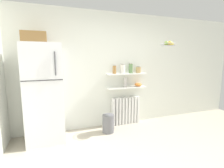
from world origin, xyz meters
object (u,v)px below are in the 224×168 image
at_px(radiator, 126,111).
at_px(storage_jar_2, 131,68).
at_px(storage_jar_1, 123,69).
at_px(vase, 126,82).
at_px(trash_bin, 108,124).
at_px(storage_jar_0, 114,69).
at_px(storage_jar_3, 138,70).
at_px(shelf_bowl, 138,85).
at_px(hanging_fruit_basket, 169,44).
at_px(refrigerator, 44,91).

bearing_deg(radiator, storage_jar_2, -16.49).
bearing_deg(storage_jar_2, storage_jar_1, 180.00).
distance_m(vase, trash_bin, 1.02).
bearing_deg(storage_jar_1, storage_jar_0, 180.00).
xyz_separation_m(storage_jar_3, vase, (-0.33, 0.00, -0.29)).
bearing_deg(storage_jar_1, shelf_bowl, 0.00).
distance_m(vase, shelf_bowl, 0.34).
relative_size(storage_jar_0, vase, 0.89).
bearing_deg(storage_jar_2, vase, 180.00).
height_order(trash_bin, hanging_fruit_basket, hanging_fruit_basket).
relative_size(storage_jar_0, trash_bin, 0.52).
height_order(radiator, vase, vase).
relative_size(storage_jar_0, storage_jar_1, 0.92).
relative_size(storage_jar_2, vase, 1.04).
bearing_deg(trash_bin, shelf_bowl, 18.20).
height_order(storage_jar_1, storage_jar_2, storage_jar_2).
bearing_deg(hanging_fruit_basket, vase, 147.85).
xyz_separation_m(refrigerator, storage_jar_1, (1.69, 0.20, 0.38)).
height_order(refrigerator, storage_jar_2, refrigerator).
distance_m(radiator, trash_bin, 0.65).
height_order(radiator, storage_jar_2, storage_jar_2).
relative_size(storage_jar_0, shelf_bowl, 1.14).
distance_m(refrigerator, trash_bin, 1.47).
bearing_deg(storage_jar_0, vase, 0.00).
relative_size(refrigerator, trash_bin, 5.25).
height_order(storage_jar_1, storage_jar_3, storage_jar_1).
bearing_deg(storage_jar_3, hanging_fruit_basket, -47.56).
height_order(refrigerator, storage_jar_1, refrigerator).
bearing_deg(radiator, refrigerator, -172.64).
bearing_deg(trash_bin, storage_jar_0, 48.96).
relative_size(refrigerator, hanging_fruit_basket, 5.79).
height_order(storage_jar_0, hanging_fruit_basket, hanging_fruit_basket).
xyz_separation_m(radiator, hanging_fruit_basket, (0.75, -0.52, 1.56)).
height_order(storage_jar_1, vase, storage_jar_1).
height_order(storage_jar_2, storage_jar_3, storage_jar_2).
bearing_deg(storage_jar_0, refrigerator, -172.29).
xyz_separation_m(storage_jar_0, storage_jar_2, (0.41, -0.00, 0.02)).
height_order(radiator, storage_jar_0, storage_jar_0).
distance_m(radiator, storage_jar_1, 1.02).
bearing_deg(refrigerator, trash_bin, -3.71).
height_order(refrigerator, storage_jar_0, refrigerator).
distance_m(refrigerator, storage_jar_3, 2.14).
height_order(vase, trash_bin, vase).
bearing_deg(shelf_bowl, storage_jar_3, 180.00).
bearing_deg(shelf_bowl, vase, 180.00).
xyz_separation_m(radiator, storage_jar_0, (-0.30, -0.03, 1.01)).
bearing_deg(hanging_fruit_basket, trash_bin, 171.03).
relative_size(radiator, vase, 3.08).
relative_size(radiator, shelf_bowl, 3.96).
bearing_deg(refrigerator, vase, 6.51).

